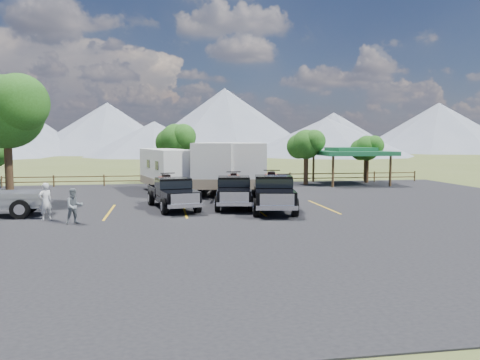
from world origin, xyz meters
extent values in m
plane|color=#4A5825|center=(0.00, 0.00, 0.00)|extent=(320.00, 320.00, 0.00)
cube|color=black|center=(0.00, 3.00, 0.02)|extent=(44.00, 34.00, 0.04)
cube|color=gold|center=(-6.00, 4.00, 0.04)|extent=(0.12, 5.50, 0.01)
cube|color=gold|center=(-2.00, 4.00, 0.04)|extent=(0.12, 5.50, 0.01)
cube|color=gold|center=(2.00, 4.00, 0.04)|extent=(0.12, 5.50, 0.01)
cube|color=gold|center=(6.00, 4.00, 0.04)|extent=(0.12, 5.50, 0.01)
cylinder|color=#2F2012|center=(-12.50, 9.00, 2.24)|extent=(0.48, 0.48, 4.48)
sphere|color=#214B12|center=(-12.50, 9.00, 5.60)|extent=(4.48, 4.48, 4.48)
sphere|color=#214B12|center=(-11.54, 8.20, 6.08)|extent=(3.52, 3.52, 3.52)
cylinder|color=#2F2012|center=(9.00, 17.00, 1.40)|extent=(0.39, 0.39, 2.80)
sphere|color=#214B12|center=(9.00, 17.00, 3.50)|extent=(2.52, 2.52, 2.52)
sphere|color=#214B12|center=(9.54, 16.55, 3.77)|extent=(1.98, 1.98, 1.98)
sphere|color=#214B12|center=(8.50, 17.40, 3.32)|extent=(2.16, 2.16, 2.16)
cylinder|color=#2F2012|center=(15.00, 18.00, 1.26)|extent=(0.38, 0.38, 2.52)
sphere|color=#214B12|center=(15.00, 18.00, 3.15)|extent=(2.24, 2.24, 2.24)
sphere|color=#214B12|center=(15.48, 17.60, 3.39)|extent=(1.76, 1.76, 1.76)
sphere|color=#214B12|center=(14.55, 18.35, 2.99)|extent=(1.92, 1.92, 1.92)
cylinder|color=#2F2012|center=(-2.00, 19.00, 1.54)|extent=(0.41, 0.41, 3.08)
sphere|color=#214B12|center=(-2.00, 19.00, 3.85)|extent=(2.80, 2.80, 2.80)
sphere|color=#214B12|center=(-1.40, 18.50, 4.15)|extent=(2.20, 2.20, 2.20)
sphere|color=#214B12|center=(-2.56, 19.44, 3.65)|extent=(2.40, 2.40, 2.40)
cylinder|color=brown|center=(-16.00, 18.50, 0.50)|extent=(0.12, 0.12, 1.00)
cylinder|color=brown|center=(-12.00, 18.50, 0.50)|extent=(0.12, 0.12, 1.00)
cylinder|color=brown|center=(-8.00, 18.50, 0.50)|extent=(0.12, 0.12, 1.00)
cylinder|color=brown|center=(-4.00, 18.50, 0.50)|extent=(0.12, 0.12, 1.00)
cylinder|color=brown|center=(0.00, 18.50, 0.50)|extent=(0.12, 0.12, 1.00)
cylinder|color=brown|center=(4.00, 18.50, 0.50)|extent=(0.12, 0.12, 1.00)
cylinder|color=brown|center=(8.00, 18.50, 0.50)|extent=(0.12, 0.12, 1.00)
cylinder|color=brown|center=(12.00, 18.50, 0.50)|extent=(0.12, 0.12, 1.00)
cylinder|color=brown|center=(16.00, 18.50, 0.50)|extent=(0.12, 0.12, 1.00)
cylinder|color=brown|center=(20.00, 18.50, 0.50)|extent=(0.12, 0.12, 1.00)
cube|color=brown|center=(2.00, 18.50, 0.45)|extent=(36.00, 0.06, 0.08)
cube|color=brown|center=(2.00, 18.50, 0.85)|extent=(36.00, 0.06, 0.08)
cylinder|color=brown|center=(10.50, 14.50, 1.30)|extent=(0.20, 0.20, 2.60)
cylinder|color=brown|center=(10.50, 19.50, 1.30)|extent=(0.20, 0.20, 2.60)
cylinder|color=brown|center=(15.50, 14.50, 1.30)|extent=(0.20, 0.20, 2.60)
cylinder|color=brown|center=(15.50, 19.50, 1.30)|extent=(0.20, 0.20, 2.60)
cube|color=#195934|center=(13.00, 17.00, 2.75)|extent=(6.20, 6.20, 0.35)
cube|color=#195934|center=(13.00, 17.00, 3.05)|extent=(3.50, 3.50, 0.35)
cone|color=slate|center=(-18.00, 112.00, 7.00)|extent=(44.00, 44.00, 14.00)
cone|color=slate|center=(14.00, 108.00, 9.00)|extent=(52.00, 52.00, 18.00)
cone|color=slate|center=(48.00, 114.00, 6.00)|extent=(40.00, 40.00, 12.00)
cone|color=slate|center=(80.00, 110.00, 7.50)|extent=(50.00, 50.00, 15.00)
cone|color=slate|center=(-5.00, 87.00, 4.00)|extent=(32.00, 32.00, 8.00)
cone|color=slate|center=(35.00, 84.00, 4.50)|extent=(40.00, 40.00, 9.00)
cube|color=black|center=(-2.61, 4.71, 0.63)|extent=(2.81, 5.62, 0.34)
cube|color=black|center=(-2.24, 2.94, 0.98)|extent=(2.12, 2.04, 0.47)
cube|color=black|center=(-2.59, 4.60, 1.31)|extent=(2.04, 1.81, 0.94)
cube|color=black|center=(-2.59, 4.60, 1.46)|extent=(2.09, 1.87, 0.42)
cube|color=black|center=(-2.96, 6.38, 0.89)|extent=(2.24, 2.59, 0.52)
cube|color=silver|center=(-2.04, 2.00, 0.94)|extent=(1.49, 0.39, 0.52)
cube|color=silver|center=(-2.02, 1.94, 0.58)|extent=(1.85, 0.55, 0.21)
cube|color=silver|center=(-3.19, 7.49, 0.58)|extent=(1.84, 0.53, 0.21)
cylinder|color=black|center=(-3.09, 2.70, 0.46)|extent=(0.45, 0.89, 0.85)
cylinder|color=black|center=(-1.35, 3.07, 0.46)|extent=(0.45, 0.89, 0.85)
cylinder|color=black|center=(-3.86, 6.36, 0.46)|extent=(0.45, 0.89, 0.85)
cylinder|color=black|center=(-2.13, 6.73, 0.46)|extent=(0.45, 0.89, 0.85)
cube|color=maroon|center=(-2.96, 6.38, 1.53)|extent=(0.90, 1.34, 0.33)
cube|color=black|center=(-2.96, 6.38, 1.77)|extent=(0.52, 0.77, 0.17)
cube|color=maroon|center=(-2.85, 5.87, 1.63)|extent=(0.81, 0.48, 0.21)
cylinder|color=black|center=(-2.87, 5.96, 1.96)|extent=(0.84, 0.23, 0.06)
cylinder|color=black|center=(-3.27, 5.78, 1.34)|extent=(0.35, 0.57, 0.53)
cylinder|color=black|center=(-2.44, 5.96, 1.34)|extent=(0.35, 0.57, 0.53)
cylinder|color=black|center=(-3.48, 6.80, 1.34)|extent=(0.35, 0.57, 0.53)
cylinder|color=black|center=(-2.65, 6.97, 1.34)|extent=(0.35, 0.57, 0.53)
cube|color=black|center=(0.90, 4.96, 0.64)|extent=(2.50, 5.62, 0.34)
cube|color=black|center=(0.64, 3.15, 0.99)|extent=(2.05, 1.95, 0.48)
cube|color=black|center=(0.88, 4.85, 1.33)|extent=(1.98, 1.72, 0.95)
cube|color=black|center=(0.88, 4.85, 1.47)|extent=(2.03, 1.79, 0.43)
cube|color=black|center=(1.14, 6.66, 0.90)|extent=(2.13, 2.52, 0.52)
cube|color=silver|center=(0.50, 2.19, 0.94)|extent=(1.52, 0.29, 0.52)
cube|color=silver|center=(0.50, 2.14, 0.58)|extent=(1.87, 0.43, 0.21)
cube|color=silver|center=(1.30, 7.79, 0.58)|extent=(1.87, 0.41, 0.21)
cylinder|color=black|center=(-0.25, 3.22, 0.47)|extent=(0.40, 0.89, 0.86)
cylinder|color=black|center=(1.52, 2.97, 0.47)|extent=(0.40, 0.89, 0.86)
cylinder|color=black|center=(0.28, 6.96, 0.47)|extent=(0.40, 0.89, 0.86)
cylinder|color=black|center=(2.05, 6.70, 0.47)|extent=(0.40, 0.89, 0.86)
cube|color=maroon|center=(1.14, 6.66, 1.54)|extent=(0.83, 1.32, 0.33)
cube|color=black|center=(1.14, 6.66, 1.78)|extent=(0.48, 0.76, 0.17)
cube|color=maroon|center=(1.07, 6.14, 1.64)|extent=(0.80, 0.44, 0.21)
cylinder|color=black|center=(1.08, 6.24, 1.97)|extent=(0.86, 0.18, 0.06)
cylinder|color=black|center=(0.64, 6.20, 1.35)|extent=(0.32, 0.56, 0.53)
cylinder|color=black|center=(1.49, 6.08, 1.35)|extent=(0.32, 0.56, 0.53)
cylinder|color=black|center=(0.79, 7.24, 1.35)|extent=(0.32, 0.56, 0.53)
cylinder|color=black|center=(1.64, 7.12, 1.35)|extent=(0.32, 0.56, 0.53)
cube|color=black|center=(2.81, 3.18, 0.70)|extent=(2.91, 6.18, 0.37)
cube|color=black|center=(2.47, 1.21, 1.08)|extent=(2.29, 2.19, 0.52)
cube|color=black|center=(2.79, 3.06, 1.45)|extent=(2.21, 1.94, 1.04)
cube|color=black|center=(2.79, 3.06, 1.60)|extent=(2.26, 2.01, 0.47)
cube|color=black|center=(3.14, 5.03, 0.98)|extent=(2.40, 2.81, 0.57)
cube|color=silver|center=(2.29, 0.17, 1.03)|extent=(1.66, 0.37, 0.57)
cube|color=silver|center=(2.28, 0.10, 0.63)|extent=(2.04, 0.54, 0.23)
cube|color=silver|center=(3.35, 6.26, 0.63)|extent=(2.04, 0.51, 0.23)
cylinder|color=black|center=(1.50, 1.32, 0.51)|extent=(0.47, 0.98, 0.94)
cylinder|color=black|center=(3.42, 0.98, 0.51)|extent=(0.47, 0.98, 0.94)
cylinder|color=black|center=(2.20, 5.38, 0.51)|extent=(0.47, 0.98, 0.94)
cylinder|color=black|center=(4.13, 5.04, 0.51)|extent=(0.47, 0.98, 0.94)
cube|color=maroon|center=(3.14, 5.03, 1.69)|extent=(0.95, 1.46, 0.36)
cube|color=black|center=(3.14, 5.03, 1.95)|extent=(0.54, 0.84, 0.19)
cube|color=maroon|center=(3.04, 4.46, 1.79)|extent=(0.88, 0.50, 0.23)
cylinder|color=black|center=(3.06, 4.57, 2.15)|extent=(0.93, 0.22, 0.06)
cylinder|color=black|center=(2.58, 4.54, 1.48)|extent=(0.37, 0.62, 0.58)
cylinder|color=black|center=(3.50, 4.38, 1.48)|extent=(0.37, 0.62, 0.58)
cylinder|color=black|center=(2.77, 5.67, 1.48)|extent=(0.37, 0.62, 0.58)
cylinder|color=black|center=(3.70, 5.51, 1.48)|extent=(0.37, 0.62, 0.58)
cube|color=silver|center=(-2.87, 12.68, 1.89)|extent=(4.10, 7.67, 2.63)
cube|color=#84725B|center=(-2.87, 12.68, 0.87)|extent=(4.13, 7.71, 0.59)
cube|color=black|center=(-3.56, 10.62, 2.16)|extent=(0.24, 0.85, 0.59)
cube|color=black|center=(-1.27, 11.21, 2.16)|extent=(0.24, 0.85, 0.59)
cylinder|color=black|center=(-4.01, 12.69, 0.38)|extent=(0.41, 0.72, 0.68)
cylinder|color=black|center=(-1.88, 13.24, 0.38)|extent=(0.41, 0.72, 0.68)
cube|color=black|center=(-1.73, 8.29, 0.53)|extent=(0.55, 1.73, 0.10)
cube|color=silver|center=(0.75, 12.66, 2.17)|extent=(4.27, 8.76, 3.02)
cube|color=#84725B|center=(0.75, 12.66, 0.99)|extent=(4.30, 8.80, 0.67)
cube|color=black|center=(-0.99, 10.87, 2.47)|extent=(0.22, 0.99, 0.67)
cube|color=black|center=(1.67, 10.34, 2.47)|extent=(0.22, 0.99, 0.67)
cylinder|color=black|center=(-0.42, 13.24, 0.43)|extent=(0.43, 0.82, 0.78)
cylinder|color=black|center=(2.05, 12.75, 0.43)|extent=(0.43, 0.82, 0.78)
cube|color=black|center=(-0.26, 7.56, 0.60)|extent=(0.52, 2.00, 0.11)
cube|color=silver|center=(2.84, 12.41, 2.16)|extent=(3.86, 8.67, 3.01)
cube|color=#84725B|center=(2.84, 12.41, 0.99)|extent=(3.89, 8.71, 0.67)
cube|color=black|center=(1.20, 10.54, 2.46)|extent=(0.17, 1.00, 0.67)
cube|color=black|center=(3.87, 10.15, 2.46)|extent=(0.17, 1.00, 0.67)
cylinder|color=black|center=(1.64, 12.93, 0.43)|extent=(0.39, 0.81, 0.78)
cylinder|color=black|center=(4.13, 12.56, 0.43)|extent=(0.39, 0.81, 0.78)
cube|color=black|center=(2.09, 7.28, 0.60)|extent=(0.42, 2.01, 0.11)
cube|color=gray|center=(-10.32, 3.53, 0.99)|extent=(2.60, 2.11, 0.58)
cube|color=silver|center=(-9.07, 3.58, 0.64)|extent=(0.25, 2.06, 0.23)
cylinder|color=black|center=(-10.17, 4.52, 0.51)|extent=(0.96, 0.35, 0.94)
cylinder|color=black|center=(-10.10, 2.55, 0.51)|extent=(0.96, 0.35, 0.94)
imported|color=silver|center=(-8.77, 2.00, 0.94)|extent=(0.78, 0.75, 1.80)
imported|color=slate|center=(-7.20, 0.67, 0.86)|extent=(0.98, 0.89, 1.65)
camera|label=1|loc=(-3.13, -21.64, 3.94)|focal=35.00mm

